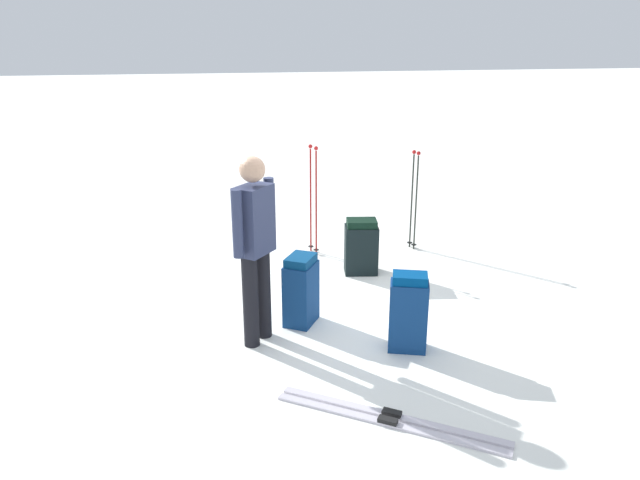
# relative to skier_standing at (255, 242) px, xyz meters

# --- Properties ---
(ground_plane) EXTENTS (80.00, 80.00, 0.00)m
(ground_plane) POSITION_rel_skier_standing_xyz_m (-0.66, 0.72, -0.95)
(ground_plane) COLOR white
(skier_standing) EXTENTS (0.46, 0.40, 1.70)m
(skier_standing) POSITION_rel_skier_standing_xyz_m (0.00, 0.00, 0.00)
(skier_standing) COLOR black
(skier_standing) RESTS_ON ground_plane
(ski_pair_near) EXTENTS (1.14, 1.51, 0.05)m
(ski_pair_near) POSITION_rel_skier_standing_xyz_m (1.42, 0.79, -0.94)
(ski_pair_near) COLOR silver
(ski_pair_near) RESTS_ON ground_plane
(backpack_large_dark) EXTENTS (0.32, 0.39, 0.71)m
(backpack_large_dark) POSITION_rel_skier_standing_xyz_m (0.43, 1.28, -0.60)
(backpack_large_dark) COLOR navy
(backpack_large_dark) RESTS_ON ground_plane
(backpack_bright) EXTENTS (0.43, 0.40, 0.69)m
(backpack_bright) POSITION_rel_skier_standing_xyz_m (-0.27, 0.45, -0.62)
(backpack_bright) COLOR navy
(backpack_bright) RESTS_ON ground_plane
(backpack_small_spare) EXTENTS (0.34, 0.42, 0.65)m
(backpack_small_spare) POSITION_rel_skier_standing_xyz_m (-1.42, 1.37, -0.64)
(backpack_small_spare) COLOR black
(backpack_small_spare) RESTS_ON ground_plane
(ski_poles_planted_near) EXTENTS (0.21, 0.11, 1.38)m
(ski_poles_planted_near) POSITION_rel_skier_standing_xyz_m (-2.20, 0.96, -0.19)
(ski_poles_planted_near) COLOR maroon
(ski_poles_planted_near) RESTS_ON ground_plane
(ski_poles_planted_far) EXTENTS (0.16, 0.10, 1.28)m
(ski_poles_planted_far) POSITION_rel_skier_standing_xyz_m (-2.10, 2.25, -0.24)
(ski_poles_planted_far) COLOR black
(ski_poles_planted_far) RESTS_ON ground_plane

